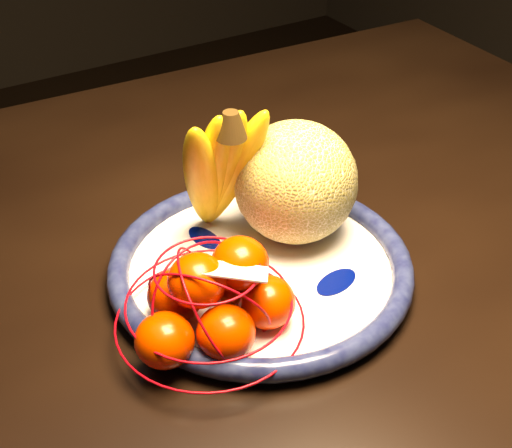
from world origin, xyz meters
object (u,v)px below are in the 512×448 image
fruit_bowl (260,267)px  cantaloupe (296,182)px  banana_bunch (218,166)px  mandarin_bag (214,300)px  dining_table (175,288)px

fruit_bowl → cantaloupe: 0.11m
banana_bunch → mandarin_bag: 0.17m
fruit_bowl → cantaloupe: cantaloupe is taller
dining_table → cantaloupe: bearing=-31.2°
fruit_bowl → cantaloupe: (0.07, 0.04, 0.07)m
fruit_bowl → banana_bunch: 0.13m
banana_bunch → dining_table: bearing=138.7°
cantaloupe → banana_bunch: bearing=153.9°
fruit_bowl → mandarin_bag: size_ratio=1.53×
fruit_bowl → banana_bunch: size_ratio=1.75×
mandarin_bag → dining_table: bearing=79.1°
dining_table → mandarin_bag: 0.23m
mandarin_bag → fruit_bowl: bearing=32.5°
fruit_bowl → mandarin_bag: (-0.09, -0.06, 0.04)m
banana_bunch → mandarin_bag: banana_bunch is taller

